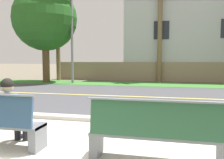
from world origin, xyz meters
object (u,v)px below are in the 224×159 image
seated_person_blue (12,109)px  bench_right (157,134)px  streetlamp (73,23)px  shade_tree_far_left (46,14)px

seated_person_blue → bench_right: bearing=-3.8°
streetlamp → shade_tree_far_left: size_ratio=0.98×
seated_person_blue → shade_tree_far_left: shade_tree_far_left is taller
seated_person_blue → streetlamp: 12.03m
bench_right → shade_tree_far_left: (-7.77, 11.26, 4.24)m
bench_right → seated_person_blue: bearing=176.2°
bench_right → seated_person_blue: seated_person_blue is taller
streetlamp → seated_person_blue: bearing=-73.7°
streetlamp → shade_tree_far_left: shade_tree_far_left is taller
streetlamp → shade_tree_far_left: bearing=-180.0°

